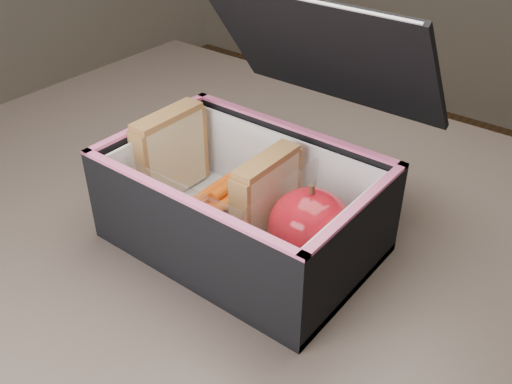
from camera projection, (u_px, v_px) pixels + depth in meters
kitchen_table at (307, 315)px, 0.65m from camera, size 1.20×0.80×0.75m
lunch_bag at (245, 195)px, 0.59m from camera, size 0.27×0.29×0.25m
plastic_tub at (216, 185)px, 0.63m from camera, size 0.18×0.13×0.07m
sandwich_left at (171, 153)px, 0.65m from camera, size 0.03×0.09×0.10m
sandwich_right at (266, 197)px, 0.58m from camera, size 0.02×0.08×0.09m
carrot_sticks at (223, 198)px, 0.64m from camera, size 0.05×0.15×0.03m
paper_napkin at (307, 258)px, 0.58m from camera, size 0.08×0.08×0.01m
red_apple at (310, 226)px, 0.55m from camera, size 0.08×0.08×0.09m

